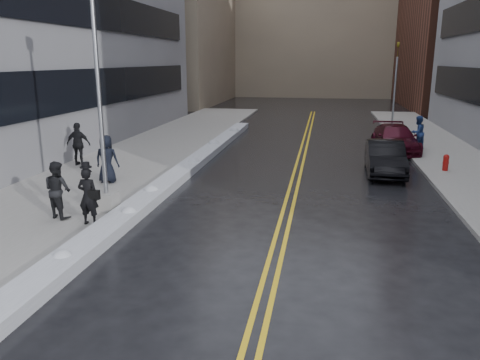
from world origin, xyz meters
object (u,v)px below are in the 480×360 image
at_px(pedestrian_d, 79,144).
at_px(pedestrian_east, 418,132).
at_px(car_black, 385,158).
at_px(pedestrian_c, 107,159).
at_px(car_maroon, 395,139).
at_px(lamppost, 102,138).
at_px(pedestrian_fedora, 88,196).
at_px(fire_hydrant, 446,162).
at_px(pedestrian_b, 58,190).
at_px(traffic_signal, 395,82).

bearing_deg(pedestrian_d, pedestrian_east, -156.20).
bearing_deg(pedestrian_east, car_black, 28.49).
relative_size(pedestrian_c, car_maroon, 0.38).
bearing_deg(car_black, lamppost, -140.75).
height_order(car_black, car_maroon, car_maroon).
distance_m(car_black, car_maroon, 5.61).
bearing_deg(car_maroon, lamppost, -133.24).
height_order(pedestrian_fedora, car_maroon, pedestrian_fedora).
bearing_deg(pedestrian_c, car_black, -163.59).
relative_size(pedestrian_d, pedestrian_east, 1.09).
relative_size(lamppost, pedestrian_fedora, 4.37).
bearing_deg(fire_hydrant, pedestrian_east, 93.41).
xyz_separation_m(fire_hydrant, car_maroon, (-1.51, 4.98, 0.18)).
bearing_deg(lamppost, pedestrian_b, -140.85).
relative_size(pedestrian_b, pedestrian_east, 0.98).
height_order(pedestrian_b, pedestrian_east, pedestrian_east).
xyz_separation_m(traffic_signal, pedestrian_d, (-16.10, -15.86, -2.26)).
bearing_deg(lamppost, traffic_signal, 61.79).
distance_m(traffic_signal, car_maroon, 9.46).
bearing_deg(car_black, pedestrian_c, -158.58).
xyz_separation_m(lamppost, traffic_signal, (11.80, 22.00, 0.87)).
bearing_deg(pedestrian_b, pedestrian_d, -43.75).
bearing_deg(pedestrian_fedora, car_black, -135.57).
bearing_deg(pedestrian_d, pedestrian_c, 134.97).
xyz_separation_m(pedestrian_c, pedestrian_east, (13.57, 9.84, -0.04)).
xyz_separation_m(pedestrian_c, car_maroon, (12.37, 9.58, -0.37)).
bearing_deg(pedestrian_b, car_black, -119.81).
relative_size(pedestrian_b, car_black, 0.41).
relative_size(pedestrian_fedora, pedestrian_c, 0.91).
distance_m(pedestrian_b, pedestrian_d, 7.74).
xyz_separation_m(pedestrian_d, pedestrian_east, (16.28, 7.10, -0.08)).
xyz_separation_m(pedestrian_fedora, car_maroon, (10.69, 14.32, -0.29)).
bearing_deg(traffic_signal, pedestrian_b, -119.44).
bearing_deg(pedestrian_b, car_maroon, -108.48).
distance_m(pedestrian_fedora, pedestrian_c, 5.03).
bearing_deg(pedestrian_d, fire_hydrant, -173.35).
height_order(pedestrian_b, pedestrian_c, pedestrian_c).
relative_size(pedestrian_fedora, pedestrian_d, 0.88).
xyz_separation_m(pedestrian_d, car_maroon, (15.09, 6.84, -0.42)).
distance_m(pedestrian_d, pedestrian_east, 17.76).
distance_m(pedestrian_b, pedestrian_c, 4.34).
xyz_separation_m(pedestrian_b, car_maroon, (11.93, 13.90, -0.32)).
bearing_deg(pedestrian_fedora, pedestrian_c, -68.92).
height_order(lamppost, pedestrian_b, lamppost).
bearing_deg(pedestrian_east, fire_hydrant, 54.32).
bearing_deg(traffic_signal, pedestrian_fedora, -116.62).
distance_m(pedestrian_c, car_maroon, 15.65).
height_order(pedestrian_b, pedestrian_d, pedestrian_d).
relative_size(lamppost, traffic_signal, 1.27).
bearing_deg(car_black, car_maroon, 79.27).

